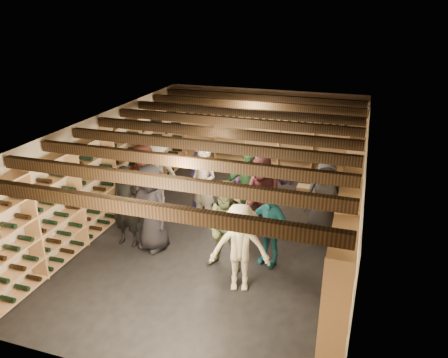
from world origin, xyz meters
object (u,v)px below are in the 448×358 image
person_10 (248,189)px  person_9 (156,173)px  person_1 (126,207)px  person_8 (263,198)px  person_6 (202,182)px  person_7 (203,186)px  person_3 (240,248)px  person_12 (324,197)px  crate_stack_right (259,204)px  person_5 (144,181)px  person_2 (228,227)px  person_4 (269,228)px  crate_stack_left (238,198)px  crate_loose (307,189)px  person_0 (151,208)px  person_11 (261,182)px

person_10 → person_9: bearing=156.7°
person_1 → person_8: (2.53, 1.12, 0.05)m
person_6 → person_7: bearing=-53.4°
person_3 → person_12: person_12 is taller
crate_stack_right → person_5: size_ratio=0.31×
person_12 → crate_stack_right: bearing=146.8°
person_2 → person_8: person_8 is taller
person_3 → person_4: (0.30, 0.94, -0.04)m
crate_stack_left → person_4: (1.22, -2.11, 0.50)m
person_2 → person_10: 1.71m
crate_stack_left → crate_loose: crate_stack_left is taller
person_1 → person_10: person_10 is taller
crate_stack_right → person_0: 2.93m
person_11 → crate_stack_left: bearing=160.8°
person_3 → person_12: bearing=51.7°
person_7 → person_9: 1.45m
person_3 → person_5: (-2.83, 2.01, 0.08)m
crate_stack_right → person_3: bearing=-82.7°
person_3 → person_12: 2.70m
person_5 → person_0: bearing=-53.4°
person_4 → person_5: bearing=-176.4°
person_7 → crate_stack_left: bearing=84.8°
crate_loose → person_8: person_8 is taller
crate_stack_left → person_2: 2.66m
person_7 → person_2: bearing=-33.5°
person_0 → person_9: (-0.77, 1.80, -0.04)m
person_6 → person_11: person_11 is taller
person_3 → person_5: 3.47m
crate_stack_left → person_9: size_ratio=0.32×
crate_stack_right → person_4: size_ratio=0.36×
person_4 → person_12: person_12 is taller
person_6 → person_10: person_10 is taller
crate_stack_right → person_12: bearing=-22.6°
person_0 → person_11: 2.79m
person_9 → person_2: bearing=-56.9°
person_0 → person_5: size_ratio=1.02×
person_12 → person_6: bearing=166.6°
person_6 → person_9: 1.15m
crate_loose → person_1: 4.93m
person_8 → person_1: bearing=-137.7°
crate_stack_right → person_9: size_ratio=0.32×
person_3 → person_11: (-0.36, 2.99, -0.01)m
crate_stack_left → person_12: person_12 is taller
person_3 → person_9: (-2.80, 2.56, 0.06)m
crate_stack_right → person_12: size_ratio=0.32×
crate_loose → person_6: 2.99m
crate_stack_right → person_1: (-2.18, -2.34, 0.67)m
person_5 → crate_stack_left: bearing=32.6°
person_6 → person_11: (1.30, 0.40, 0.01)m
person_0 → person_1: 0.55m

